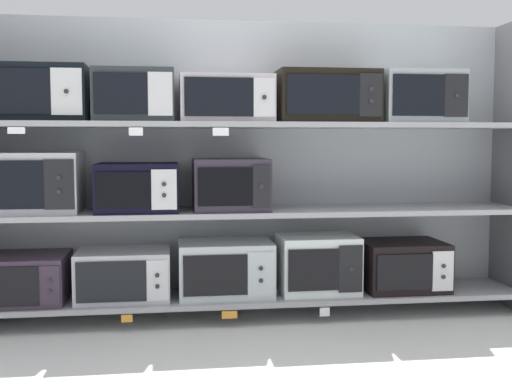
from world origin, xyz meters
name	(u,v)px	position (x,y,z in m)	size (l,w,h in m)	color
ground	(287,381)	(0.00, -1.00, -0.01)	(7.16, 6.00, 0.02)	silver
back_panel	(250,165)	(0.00, 0.25, 0.88)	(3.36, 0.04, 1.76)	#9EA3A8
shelf_0	(256,296)	(0.00, 0.00, 0.12)	(3.16, 0.47, 0.03)	#99999E
microwave_0	(27,278)	(-1.30, 0.00, 0.26)	(0.44, 0.43, 0.26)	#342736
microwave_1	(124,274)	(-0.76, 0.00, 0.27)	(0.52, 0.40, 0.28)	#B4B1BD
microwave_2	(225,268)	(-0.18, 0.00, 0.29)	(0.54, 0.40, 0.32)	#B3BDC0
microwave_3	(318,264)	(0.37, 0.00, 0.30)	(0.46, 0.37, 0.34)	silver
microwave_4	(402,265)	(0.90, 0.00, 0.28)	(0.49, 0.41, 0.29)	black
price_tag_0	(127,319)	(-0.74, -0.24, 0.08)	(0.06, 0.00, 0.04)	orange
price_tag_1	(230,315)	(-0.18, -0.24, 0.08)	(0.09, 0.00, 0.04)	orange
price_tag_2	(325,312)	(0.36, -0.24, 0.07)	(0.06, 0.00, 0.05)	white
shelf_1	(256,212)	(0.00, 0.00, 0.62)	(3.16, 0.47, 0.03)	#99999E
microwave_5	(32,183)	(-1.26, 0.00, 0.80)	(0.53, 0.38, 0.33)	#B6B6C0
microwave_6	(138,187)	(-0.68, 0.00, 0.77)	(0.45, 0.44, 0.27)	black
microwave_7	(230,184)	(-0.15, 0.00, 0.78)	(0.43, 0.43, 0.30)	#2E2634
shelf_2	(256,125)	(0.00, 0.00, 1.12)	(3.16, 0.47, 0.03)	#99999E
microwave_8	(34,93)	(-1.23, 0.00, 1.29)	(0.58, 0.36, 0.31)	black
microwave_9	(135,96)	(-0.69, 0.00, 1.28)	(0.44, 0.41, 0.29)	#283032
microwave_10	(226,99)	(-0.18, 0.00, 1.27)	(0.52, 0.42, 0.26)	#BBB0B6
microwave_11	(325,97)	(0.41, 0.00, 1.29)	(0.57, 0.44, 0.30)	black
microwave_12	(416,98)	(0.96, 0.00, 1.29)	(0.47, 0.43, 0.30)	#97A2A7
price_tag_3	(16,130)	(-1.28, -0.24, 1.09)	(0.09, 0.00, 0.03)	white
price_tag_4	(136,132)	(-0.67, -0.24, 1.08)	(0.07, 0.00, 0.04)	white
price_tag_5	(221,132)	(-0.22, -0.24, 1.08)	(0.09, 0.00, 0.04)	white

